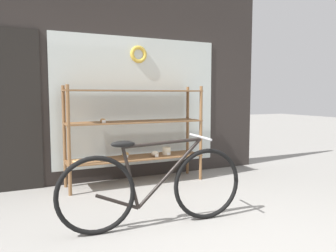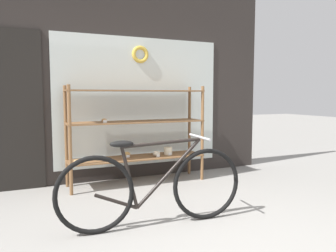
% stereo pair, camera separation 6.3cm
% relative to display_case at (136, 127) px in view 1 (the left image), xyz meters
% --- Properties ---
extents(ground_plane, '(30.00, 30.00, 0.00)m').
position_rel_display_case_xyz_m(ground_plane, '(-0.04, -2.25, -0.80)').
color(ground_plane, gray).
extents(storefront_facade, '(4.60, 0.13, 3.05)m').
position_rel_display_case_xyz_m(storefront_facade, '(-0.10, 0.36, 0.68)').
color(storefront_facade, '#2D2826').
rests_on(storefront_facade, ground_plane).
extents(display_case, '(1.92, 0.45, 1.38)m').
position_rel_display_case_xyz_m(display_case, '(0.00, 0.00, 0.00)').
color(display_case, brown).
rests_on(display_case, ground_plane).
extents(bicycle, '(1.82, 0.46, 0.85)m').
position_rel_display_case_xyz_m(bicycle, '(-0.36, -1.54, -0.42)').
color(bicycle, black).
rests_on(bicycle, ground_plane).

